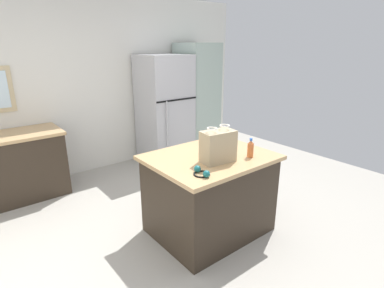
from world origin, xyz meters
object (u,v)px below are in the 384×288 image
at_px(kitchen_island, 209,194).
at_px(refrigerator, 165,110).
at_px(tall_cabinet, 197,100).
at_px(ear_defenders, 202,172).
at_px(shopping_bag, 218,146).
at_px(small_box, 221,140).
at_px(bottle, 250,149).

relative_size(kitchen_island, refrigerator, 0.68).
bearing_deg(tall_cabinet, ear_defenders, -128.71).
height_order(kitchen_island, refrigerator, refrigerator).
height_order(shopping_bag, small_box, shopping_bag).
bearing_deg(ear_defenders, bottle, 2.73).
distance_m(tall_cabinet, bottle, 2.72).
bearing_deg(bottle, small_box, 91.77).
xyz_separation_m(tall_cabinet, small_box, (-1.29, -1.98, -0.04)).
bearing_deg(tall_cabinet, small_box, -123.09).
height_order(bottle, ear_defenders, bottle).
distance_m(kitchen_island, refrigerator, 2.33).
relative_size(kitchen_island, small_box, 8.08).
bearing_deg(ear_defenders, small_box, 34.58).
bearing_deg(small_box, bottle, -88.23).
bearing_deg(bottle, kitchen_island, 135.89).
distance_m(bottle, ear_defenders, 0.68).
relative_size(refrigerator, bottle, 9.08).
xyz_separation_m(refrigerator, bottle, (-0.56, -2.40, 0.06)).
bearing_deg(bottle, shopping_bag, 161.78).
relative_size(kitchen_island, shopping_bag, 3.48).
height_order(kitchen_island, tall_cabinet, tall_cabinet).
relative_size(tall_cabinet, ear_defenders, 10.02).
xyz_separation_m(small_box, bottle, (0.01, -0.42, 0.01)).
xyz_separation_m(kitchen_island, ear_defenders, (-0.38, -0.32, 0.46)).
height_order(small_box, ear_defenders, small_box).
bearing_deg(ear_defenders, refrigerator, 63.06).
bearing_deg(refrigerator, small_box, -106.21).
bearing_deg(refrigerator, kitchen_island, -111.99).
bearing_deg(shopping_bag, bottle, -18.22).
distance_m(refrigerator, shopping_bag, 2.46).
bearing_deg(shopping_bag, refrigerator, 68.35).
bearing_deg(ear_defenders, kitchen_island, 39.64).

